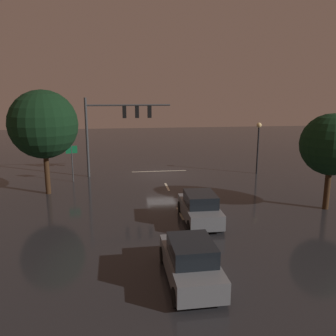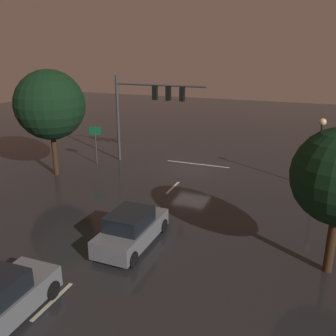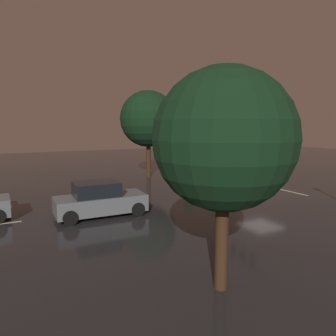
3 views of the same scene
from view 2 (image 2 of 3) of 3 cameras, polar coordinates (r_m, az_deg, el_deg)
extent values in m
plane|color=#232326|center=(27.16, 3.78, -0.22)|extent=(80.00, 80.00, 0.00)
cylinder|color=#383A3D|center=(28.95, -7.83, 7.62)|extent=(0.22, 0.22, 6.66)
cylinder|color=#383A3D|center=(27.04, -1.37, 12.82)|extent=(7.05, 0.14, 0.14)
cube|color=black|center=(27.23, -2.06, 11.64)|extent=(0.32, 0.36, 1.00)
sphere|color=black|center=(27.37, -1.91, 12.35)|extent=(0.20, 0.20, 0.20)
sphere|color=black|center=(27.41, -1.90, 11.69)|extent=(0.20, 0.20, 0.20)
sphere|color=#19F24C|center=(27.45, -1.89, 11.02)|extent=(0.20, 0.20, 0.20)
cube|color=black|center=(26.83, 0.05, 11.56)|extent=(0.32, 0.36, 1.00)
sphere|color=black|center=(26.97, 0.20, 12.28)|extent=(0.20, 0.20, 0.20)
sphere|color=black|center=(27.01, 0.20, 11.60)|extent=(0.20, 0.20, 0.20)
sphere|color=#19F24C|center=(27.04, 0.20, 10.93)|extent=(0.20, 0.20, 0.20)
cube|color=black|center=(26.46, 2.22, 11.45)|extent=(0.32, 0.36, 1.00)
sphere|color=black|center=(26.60, 2.37, 12.18)|extent=(0.20, 0.20, 0.20)
sphere|color=black|center=(26.64, 2.36, 11.49)|extent=(0.20, 0.20, 0.20)
sphere|color=#19F24C|center=(26.68, 2.35, 10.81)|extent=(0.20, 0.20, 0.20)
cube|color=beige|center=(23.60, 0.76, -3.06)|extent=(0.16, 2.20, 0.01)
cube|color=beige|center=(18.61, -5.93, -9.28)|extent=(0.16, 2.20, 0.01)
cube|color=beige|center=(14.41, -17.59, -19.21)|extent=(0.16, 2.20, 0.01)
cube|color=beige|center=(28.45, 4.66, 0.62)|extent=(5.00, 0.16, 0.01)
cube|color=slate|center=(16.89, -5.63, -9.93)|extent=(1.86, 4.33, 0.80)
cube|color=black|center=(16.40, -6.04, -7.95)|extent=(1.63, 2.12, 0.68)
cylinder|color=black|center=(18.63, -5.59, -8.08)|extent=(0.23, 0.68, 0.68)
cylinder|color=black|center=(17.97, -0.79, -9.02)|extent=(0.23, 0.68, 0.68)
cylinder|color=black|center=(16.23, -11.00, -12.60)|extent=(0.23, 0.68, 0.68)
cylinder|color=black|center=(15.47, -5.61, -14.00)|extent=(0.23, 0.68, 0.68)
sphere|color=#F9EFC6|center=(18.82, -4.37, -6.64)|extent=(0.20, 0.20, 0.20)
sphere|color=#F9EFC6|center=(18.32, -0.70, -7.32)|extent=(0.20, 0.20, 0.20)
cylinder|color=black|center=(15.33, -22.85, -15.83)|extent=(0.23, 0.68, 0.68)
cylinder|color=black|center=(14.35, -17.70, -17.72)|extent=(0.23, 0.68, 0.68)
sphere|color=#F9EFC6|center=(15.35, -21.13, -14.10)|extent=(0.20, 0.20, 0.20)
sphere|color=#F9EFC6|center=(14.60, -17.15, -15.42)|extent=(0.20, 0.20, 0.20)
cylinder|color=black|center=(24.77, 22.41, 1.58)|extent=(0.14, 0.14, 4.12)
sphere|color=#F9D88C|center=(24.28, 23.04, 6.65)|extent=(0.44, 0.44, 0.44)
cylinder|color=#383A3D|center=(28.55, -11.21, 3.51)|extent=(0.09, 0.09, 2.98)
cube|color=#0F6033|center=(28.29, -11.35, 5.74)|extent=(0.89, 0.27, 0.60)
cylinder|color=#382314|center=(15.97, 24.16, -10.46)|extent=(0.36, 0.36, 2.66)
cylinder|color=#382314|center=(26.80, -17.29, 2.28)|extent=(0.36, 0.36, 3.18)
sphere|color=black|center=(26.13, -17.98, 9.37)|extent=(4.71, 4.71, 4.71)
camera|label=1|loc=(12.41, -90.16, -6.76)|focal=37.31mm
camera|label=3|loc=(12.72, 57.56, -9.78)|focal=33.43mm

